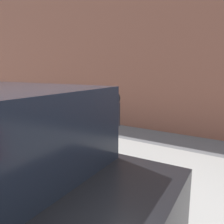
% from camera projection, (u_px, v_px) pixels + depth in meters
% --- Properties ---
extents(sidewalk, '(24.00, 2.80, 0.11)m').
position_uv_depth(sidewalk, '(174.00, 180.00, 3.83)').
color(sidewalk, '#9E9B96').
rests_on(sidewalk, ground_plane).
extents(building_facade, '(24.00, 0.30, 6.10)m').
position_uv_depth(building_facade, '(216.00, 29.00, 5.92)').
color(building_facade, '#935642').
rests_on(building_facade, ground_plane).
extents(parking_meter, '(0.19, 0.13, 1.57)m').
position_uv_depth(parking_meter, '(112.00, 126.00, 2.91)').
color(parking_meter, slate).
rests_on(parking_meter, sidewalk).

